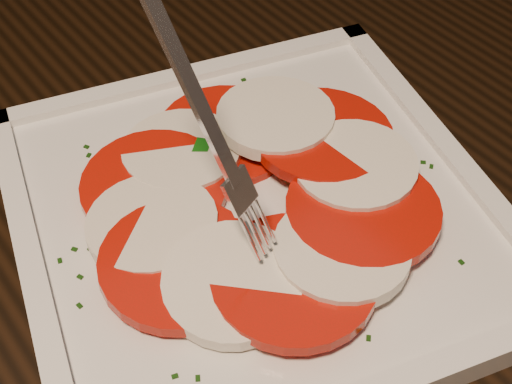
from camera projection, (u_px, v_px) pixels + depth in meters
The scene contains 4 objects.
table at pixel (340, 325), 0.53m from camera, with size 1.21×0.81×0.75m.
plate at pixel (256, 215), 0.46m from camera, with size 0.30×0.30×0.01m, color white.
caprese_salad at pixel (256, 196), 0.44m from camera, with size 0.24×0.23×0.03m.
fork at pixel (191, 114), 0.36m from camera, with size 0.03×0.08×0.16m, color white, non-canonical shape.
Camera 1 is at (-0.18, -0.15, 1.11)m, focal length 50.00 mm.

